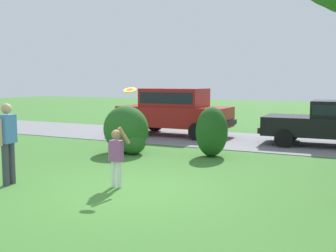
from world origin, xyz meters
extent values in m
plane|color=#3D752D|center=(0.00, 0.00, 0.00)|extent=(80.00, 80.00, 0.00)
cube|color=slate|center=(0.00, 7.71, 0.01)|extent=(28.00, 4.40, 0.02)
ellipsoid|color=#286023|center=(-2.46, 3.73, 0.73)|extent=(1.45, 1.21, 1.46)
ellipsoid|color=#286023|center=(-2.12, 3.58, 0.35)|extent=(0.78, 0.78, 0.70)
ellipsoid|color=#1E511C|center=(0.14, 4.31, 0.73)|extent=(0.92, 1.07, 1.46)
cube|color=black|center=(3.04, 7.80, 0.68)|extent=(4.26, 1.97, 0.64)
cylinder|color=black|center=(1.76, 6.82, 0.30)|extent=(0.61, 0.24, 0.60)
cylinder|color=black|center=(1.70, 8.70, 0.30)|extent=(0.61, 0.24, 0.60)
cube|color=black|center=(0.90, 7.73, 0.52)|extent=(0.17, 1.75, 0.20)
cube|color=maroon|center=(-2.81, 7.99, 0.80)|extent=(4.50, 1.84, 0.80)
cube|color=maroon|center=(-2.81, 7.99, 1.56)|extent=(2.48, 1.62, 0.72)
cube|color=black|center=(-2.81, 7.99, 1.56)|extent=(2.28, 1.64, 0.43)
cylinder|color=black|center=(-4.20, 7.05, 0.34)|extent=(0.68, 0.22, 0.68)
cylinder|color=black|center=(-4.20, 8.93, 0.34)|extent=(0.68, 0.22, 0.68)
cylinder|color=black|center=(-1.41, 7.05, 0.34)|extent=(0.68, 0.22, 0.68)
cylinder|color=black|center=(-1.41, 8.93, 0.34)|extent=(0.68, 0.22, 0.68)
cube|color=black|center=(-5.10, 7.99, 0.60)|extent=(0.12, 1.75, 0.20)
cube|color=black|center=(-0.52, 7.99, 0.60)|extent=(0.12, 1.75, 0.20)
cylinder|color=white|center=(-0.49, 0.10, 0.28)|extent=(0.10, 0.10, 0.55)
cylinder|color=white|center=(-0.35, 0.11, 0.28)|extent=(0.10, 0.10, 0.55)
cube|color=#994C8C|center=(-0.42, 0.10, 0.77)|extent=(0.26, 0.17, 0.44)
sphere|color=#A37556|center=(-0.42, 0.10, 1.11)|extent=(0.20, 0.20, 0.20)
cylinder|color=#A37556|center=(-0.26, 0.16, 1.09)|extent=(0.20, 0.24, 0.39)
cylinder|color=#A37556|center=(-0.58, 0.10, 0.72)|extent=(0.07, 0.07, 0.36)
cylinder|color=yellow|center=(-0.36, 0.57, 2.01)|extent=(0.29, 0.27, 0.13)
cylinder|color=red|center=(-0.36, 0.57, 2.02)|extent=(0.16, 0.15, 0.09)
cylinder|color=#3F3F4C|center=(-2.59, -0.82, 0.45)|extent=(0.14, 0.14, 0.90)
cylinder|color=#3F3F4C|center=(-2.62, -0.63, 0.45)|extent=(0.14, 0.14, 0.90)
cube|color=#4C7FCC|center=(-2.61, -0.73, 1.20)|extent=(0.27, 0.39, 0.60)
sphere|color=tan|center=(-2.61, -0.73, 1.63)|extent=(0.22, 0.22, 0.22)
cylinder|color=tan|center=(-2.57, -0.94, 1.15)|extent=(0.09, 0.09, 0.55)
cylinder|color=tan|center=(-2.64, -0.51, 1.15)|extent=(0.09, 0.09, 0.55)
camera|label=1|loc=(4.19, -6.86, 2.19)|focal=43.43mm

